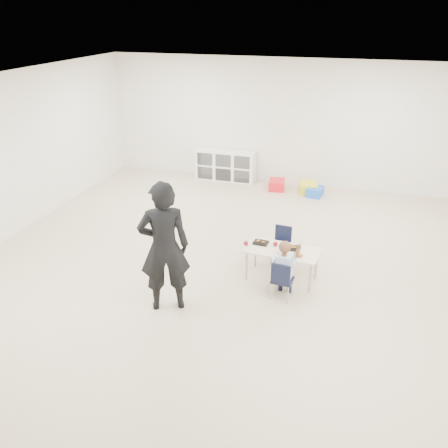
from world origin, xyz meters
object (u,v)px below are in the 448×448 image
(cubby_shelf, at_px, (226,165))
(chair_near, at_px, (283,279))
(child, at_px, (283,269))
(table, at_px, (281,264))
(adult, at_px, (164,247))

(cubby_shelf, bearing_deg, chair_near, -64.06)
(chair_near, bearing_deg, child, 0.00)
(table, bearing_deg, child, -73.04)
(child, relative_size, cubby_shelf, 0.67)
(table, relative_size, cubby_shelf, 0.81)
(chair_near, height_order, adult, adult)
(chair_near, distance_m, adult, 1.73)
(cubby_shelf, bearing_deg, adult, -81.72)
(table, bearing_deg, cubby_shelf, 122.12)
(chair_near, relative_size, child, 0.63)
(table, height_order, adult, adult)
(table, xyz_separation_m, cubby_shelf, (-2.13, 4.10, 0.10))
(table, distance_m, cubby_shelf, 4.62)
(table, distance_m, chair_near, 0.52)
(table, relative_size, child, 1.20)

